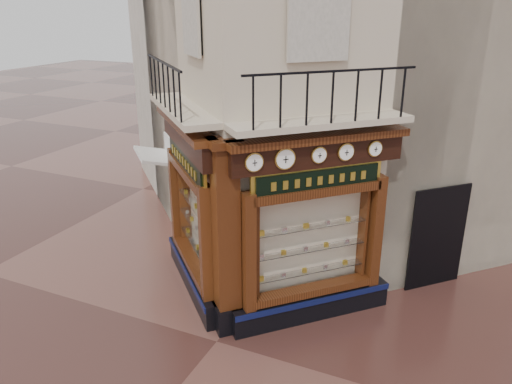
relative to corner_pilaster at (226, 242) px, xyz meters
The scene contains 16 objects.
ground 2.01m from the corner_pilaster, 90.00° to the right, with size 80.00×80.00×0.00m, color #452520.
main_building 6.96m from the corner_pilaster, 90.00° to the left, with size 8.00×8.00×12.00m, color beige.
neighbour_left 9.21m from the corner_pilaster, 106.93° to the left, with size 8.00×8.00×11.00m, color beige.
neighbour_right 9.21m from the corner_pilaster, 73.07° to the left, with size 8.00×8.00×11.00m, color beige.
shopfront_left 1.77m from the corner_pilaster, 142.77° to the left, with size 2.86×2.86×3.98m.
shopfront_right 1.77m from the corner_pilaster, 37.23° to the left, with size 2.86×2.86×3.98m.
corner_pilaster is the anchor object (origin of this frame).
balcony 2.47m from the corner_pilaster, 90.00° to the left, with size 5.94×2.97×1.03m.
clock_a 1.77m from the corner_pilaster, ahead, with size 0.28×0.28×0.35m.
clock_b 2.00m from the corner_pilaster, 21.88° to the left, with size 0.32×0.32×0.40m.
clock_c 2.41m from the corner_pilaster, 30.74° to the left, with size 0.26×0.26×0.32m.
clock_d 2.83m from the corner_pilaster, 34.22° to the left, with size 0.28×0.28×0.34m.
clock_e 3.36m from the corner_pilaster, 36.56° to the left, with size 0.26×0.26×0.31m.
awning 5.12m from the corner_pilaster, 141.05° to the left, with size 1.53×0.92×0.08m, color silver, non-canonical shape.
signboard_left 2.12m from the corner_pilaster, 145.25° to the left, with size 2.16×2.16×0.58m.
signboard_right 2.12m from the corner_pilaster, 34.75° to the left, with size 1.98×1.98×0.53m.
Camera 1 is at (4.03, -7.09, 6.21)m, focal length 35.00 mm.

